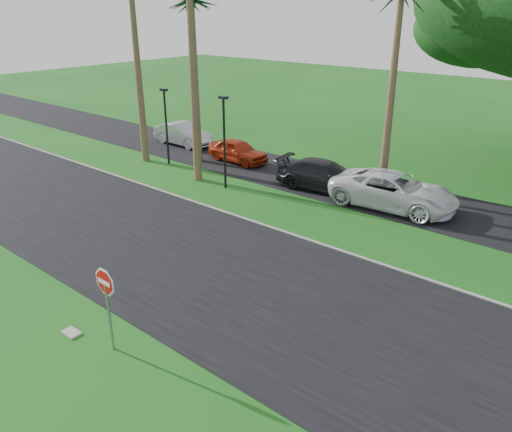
{
  "coord_description": "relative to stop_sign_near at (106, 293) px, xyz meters",
  "views": [
    {
      "loc": [
        10.6,
        -9.09,
        8.68
      ],
      "look_at": [
        0.28,
        3.38,
        1.8
      ],
      "focal_mm": 35.0,
      "sensor_mm": 36.0,
      "label": 1
    }
  ],
  "objects": [
    {
      "name": "car_red",
      "position": [
        -9.07,
        15.35,
        -1.11
      ],
      "size": [
        3.93,
        1.68,
        1.32
      ],
      "primitive_type": "imported",
      "rotation": [
        0.0,
        0.0,
        1.54
      ],
      "color": "#A4270D",
      "rests_on": "ground"
    },
    {
      "name": "road",
      "position": [
        -0.5,
        5.0,
        -1.76
      ],
      "size": [
        120.0,
        8.0,
        0.02
      ],
      "primitive_type": "cube",
      "color": "black",
      "rests_on": "ground"
    },
    {
      "name": "car_silver",
      "position": [
        -14.42,
        15.92,
        -1.05
      ],
      "size": [
        4.41,
        1.6,
        1.45
      ],
      "primitive_type": "imported",
      "rotation": [
        0.0,
        0.0,
        1.56
      ],
      "color": "#9EA1A5",
      "rests_on": "ground"
    },
    {
      "name": "stop_sign_near",
      "position": [
        0.0,
        0.0,
        0.0
      ],
      "size": [
        1.05,
        0.07,
        2.62
      ],
      "color": "gray",
      "rests_on": "ground"
    },
    {
      "name": "palm_left_mid",
      "position": [
        -11.0,
        14.0,
        6.9
      ],
      "size": [
        5.0,
        5.0,
        10.0
      ],
      "color": "brown",
      "rests_on": "ground"
    },
    {
      "name": "car_dark",
      "position": [
        -2.44,
        14.49,
        -1.05
      ],
      "size": [
        5.25,
        2.74,
        1.45
      ],
      "primitive_type": "imported",
      "rotation": [
        0.0,
        0.0,
        1.72
      ],
      "color": "black",
      "rests_on": "ground"
    },
    {
      "name": "ground",
      "position": [
        -0.5,
        3.0,
        -1.77
      ],
      "size": [
        120.0,
        120.0,
        0.0
      ],
      "primitive_type": "plane",
      "color": "#145215",
      "rests_on": "ground"
    },
    {
      "name": "car_minivan",
      "position": [
        1.27,
        14.46,
        -0.97
      ],
      "size": [
        5.97,
        3.11,
        1.61
      ],
      "primitive_type": "imported",
      "rotation": [
        0.0,
        0.0,
        1.65
      ],
      "color": "silver",
      "rests_on": "ground"
    },
    {
      "name": "streetlight_left",
      "position": [
        -12.0,
        12.5,
        0.72
      ],
      "size": [
        0.45,
        0.25,
        4.34
      ],
      "color": "black",
      "rests_on": "ground"
    },
    {
      "name": "curb",
      "position": [
        -0.5,
        9.05,
        -1.74
      ],
      "size": [
        120.0,
        0.12,
        0.06
      ],
      "primitive_type": "cube",
      "color": "gray",
      "rests_on": "ground"
    },
    {
      "name": "utility_slab",
      "position": [
        -1.51,
        -0.37,
        -1.74
      ],
      "size": [
        0.56,
        0.37,
        0.06
      ],
      "primitive_type": "cube",
      "rotation": [
        0.0,
        0.0,
        0.04
      ],
      "color": "gray",
      "rests_on": "ground"
    },
    {
      "name": "parking_strip",
      "position": [
        -0.5,
        15.5,
        -1.76
      ],
      "size": [
        120.0,
        5.0,
        0.02
      ],
      "primitive_type": "cube",
      "color": "black",
      "rests_on": "ground"
    },
    {
      "name": "streetlight_right",
      "position": [
        -6.5,
        11.5,
        0.88
      ],
      "size": [
        0.45,
        0.25,
        4.64
      ],
      "color": "black",
      "rests_on": "ground"
    }
  ]
}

